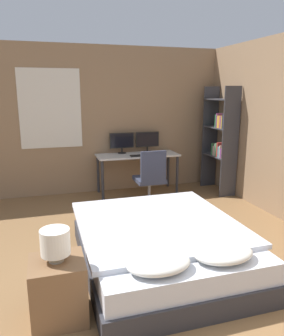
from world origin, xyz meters
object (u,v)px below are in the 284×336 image
bed (161,245)px  keyboard (140,156)px  bedside_lamp (55,242)px  monitor_right (147,140)px  monitor_left (122,142)px  computer_mouse (154,154)px  bookshelf (222,136)px  nightstand (58,290)px  office_chair (150,182)px  desk (138,159)px

bed → keyboard: (0.51, 2.48, 0.51)m
bedside_lamp → monitor_right: bearing=61.3°
monitor_left → computer_mouse: bearing=-34.7°
bookshelf → nightstand: bearing=-137.9°
nightstand → office_chair: bearing=57.1°
bed → keyboard: 2.58m
monitor_left → keyboard: 0.49m
keyboard → computer_mouse: computer_mouse is taller
desk → keyboard: size_ratio=4.21×
bed → desk: size_ratio=1.37×
nightstand → desk: bearing=63.3°
monitor_right → bookshelf: 1.40m
computer_mouse → bookshelf: 1.30m
office_chair → bookshelf: (1.48, 0.27, 0.69)m
monitor_left → monitor_right: (0.50, 0.00, 0.00)m
nightstand → computer_mouse: bearing=58.2°
monitor_right → computer_mouse: (0.02, -0.36, -0.20)m
bed → desk: bearing=79.2°
computer_mouse → nightstand: bearing=-121.8°
nightstand → monitor_left: monitor_left is taller
desk → bookshelf: bookshelf is taller
bookshelf → keyboard: bearing=171.8°
nightstand → monitor_left: bearing=68.1°
keyboard → bookshelf: 1.56m
monitor_left → office_chair: size_ratio=0.49×
bed → bookshelf: (2.02, 2.26, 0.82)m
bed → monitor_right: size_ratio=4.52×
desk → monitor_right: 0.44m
bedside_lamp → bookshelf: bearing=42.1°
bed → nightstand: bed is taller
monitor_left → bedside_lamp: bearing=-111.9°
bed → desk: (0.51, 2.66, 0.41)m
bed → office_chair: office_chair is taller
bookshelf → computer_mouse: bearing=170.0°
bed → monitor_left: 2.95m
desk → computer_mouse: bearing=-33.4°
monitor_left → nightstand: bearing=-111.9°
computer_mouse → bookshelf: bookshelf is taller
office_chair → bookshelf: bookshelf is taller
monitor_left → keyboard: monitor_left is taller
monitor_right → bookshelf: bearing=-24.6°
bedside_lamp → nightstand: bearing=90.0°
bed → monitor_right: bearing=75.1°
desk → monitor_left: (-0.25, 0.18, 0.32)m
desk → monitor_right: (0.25, 0.18, 0.32)m
monitor_left → keyboard: size_ratio=1.27×
keyboard → office_chair: 0.62m
monitor_right → bookshelf: size_ratio=0.23×
desk → office_chair: size_ratio=1.61×
monitor_left → desk: bearing=-36.1°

